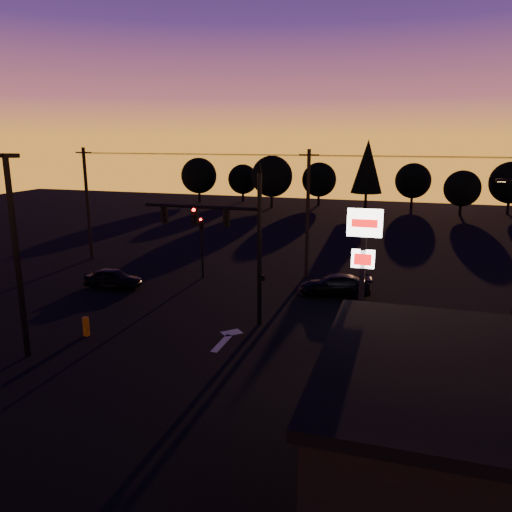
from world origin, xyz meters
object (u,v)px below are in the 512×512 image
Objects in this scene: secondary_signal at (202,238)px; car_right at (334,285)px; pylon_sign at (363,252)px; car_left at (113,278)px; suv_parked at (385,372)px; traffic_signal_mast at (230,232)px; parking_lot_light at (15,244)px; bollard at (86,326)px.

secondary_signal reaches higher than car_right.
pylon_sign reaches higher than car_left.
traffic_signal_mast is at bearing 156.63° from suv_parked.
traffic_signal_mast reaches higher than car_right.
traffic_signal_mast reaches higher than secondary_signal.
parking_lot_light reaches higher than traffic_signal_mast.
suv_parked is (8.43, -5.41, -4.17)m from traffic_signal_mast.
traffic_signal_mast is 9.19m from secondary_signal.
traffic_signal_mast reaches higher than car_left.
bollard is (-6.31, -4.11, -4.45)m from traffic_signal_mast.
car_left is 0.69× the size of suv_parked.
traffic_signal_mast reaches higher than suv_parked.
traffic_signal_mast is 10.19m from parking_lot_light.
parking_lot_light is at bearing -164.98° from suv_parked.
parking_lot_light is at bearing -99.79° from secondary_signal.
secondary_signal is at bearing -107.41° from car_right.
parking_lot_light is 2.40× the size of car_left.
suv_parked is at bearing -32.69° from traffic_signal_mast.
car_right is at bearing 52.88° from traffic_signal_mast.
pylon_sign is at bearing -19.36° from traffic_signal_mast.
car_left is (-4.72, -4.03, -2.21)m from secondary_signal.
suv_parked is (13.33, -12.90, -2.09)m from secondary_signal.
secondary_signal is at bearing 140.23° from pylon_sign.
car_right is (14.31, 2.74, 0.01)m from car_left.
traffic_signal_mast is at bearing -114.18° from car_left.
pylon_sign is at bearing -39.77° from secondary_signal.
secondary_signal is 9.93m from car_right.
secondary_signal is 18.67m from suv_parked.
car_left reaches higher than bollard.
pylon_sign is 18.25m from car_left.
secondary_signal is at bearing -53.87° from car_left.
secondary_signal is 0.78× the size of suv_parked.
parking_lot_light is at bearing -162.77° from pylon_sign.
traffic_signal_mast is 11.09m from car_left.
parking_lot_light is 18.48m from car_right.
bollard is 14.80m from suv_parked.
parking_lot_light is 11.64m from car_left.
traffic_signal_mast is 8.87m from car_right.
car_left is at bearing 113.59° from bollard.
pylon_sign is at bearing -113.99° from car_left.
pylon_sign is 7.00× the size of bollard.
bollard is 0.21× the size of car_right.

